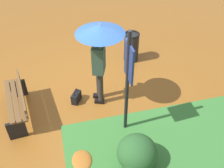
# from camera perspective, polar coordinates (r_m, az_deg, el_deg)

# --- Properties ---
(ground_plane) EXTENTS (18.00, 18.00, 0.00)m
(ground_plane) POSITION_cam_1_polar(r_m,az_deg,el_deg) (6.24, -4.38, -3.09)
(ground_plane) COLOR brown
(person_with_umbrella) EXTENTS (0.96, 0.96, 2.04)m
(person_with_umbrella) POSITION_cam_1_polar(r_m,az_deg,el_deg) (5.18, -2.76, 8.54)
(person_with_umbrella) COLOR #2D2823
(person_with_umbrella) RESTS_ON ground_plane
(info_sign_post) EXTENTS (0.44, 0.07, 2.30)m
(info_sign_post) POSITION_cam_1_polar(r_m,az_deg,el_deg) (4.59, 3.56, 2.18)
(info_sign_post) COLOR black
(info_sign_post) RESTS_ON ground_plane
(handbag) EXTENTS (0.33, 0.28, 0.37)m
(handbag) POSITION_cam_1_polar(r_m,az_deg,el_deg) (6.12, -7.82, -2.85)
(handbag) COLOR black
(handbag) RESTS_ON ground_plane
(park_bench) EXTENTS (1.40, 0.56, 0.75)m
(park_bench) POSITION_cam_1_polar(r_m,az_deg,el_deg) (5.92, -19.88, -3.53)
(park_bench) COLOR black
(park_bench) RESTS_ON ground_plane
(trash_bin) EXTENTS (0.42, 0.42, 0.83)m
(trash_bin) POSITION_cam_1_polar(r_m,az_deg,el_deg) (7.26, 4.25, 8.10)
(trash_bin) COLOR black
(trash_bin) RESTS_ON ground_plane
(shrub_cluster) EXTENTS (0.80, 0.72, 0.65)m
(shrub_cluster) POSITION_cam_1_polar(r_m,az_deg,el_deg) (4.82, 5.38, -15.28)
(shrub_cluster) COLOR #285628
(shrub_cluster) RESTS_ON ground_plane
(leaf_pile_near_person) EXTENTS (0.47, 0.37, 0.10)m
(leaf_pile_near_person) POSITION_cam_1_polar(r_m,az_deg,el_deg) (5.08, -6.58, -16.25)
(leaf_pile_near_person) COLOR #A86023
(leaf_pile_near_person) RESTS_ON ground_plane
(leaf_pile_by_bench) EXTENTS (0.57, 0.45, 0.13)m
(leaf_pile_by_bench) POSITION_cam_1_polar(r_m,az_deg,el_deg) (8.40, -4.78, 10.03)
(leaf_pile_by_bench) COLOR #C68428
(leaf_pile_by_bench) RESTS_ON ground_plane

